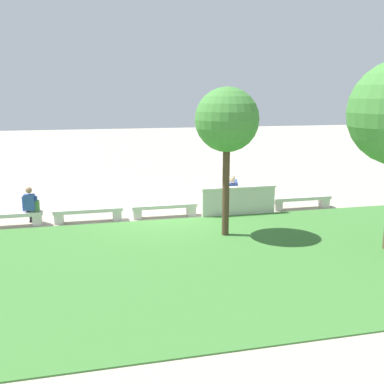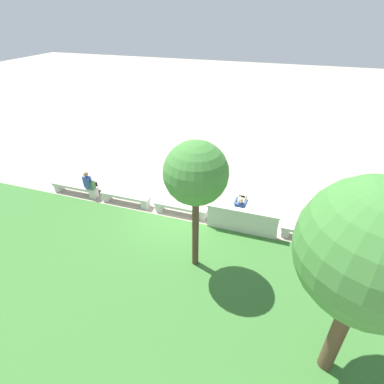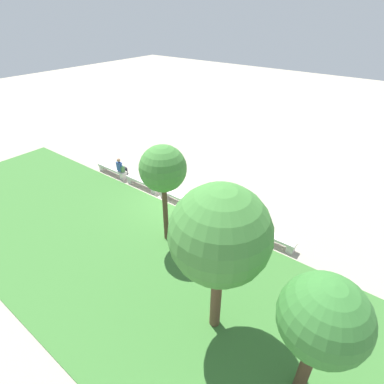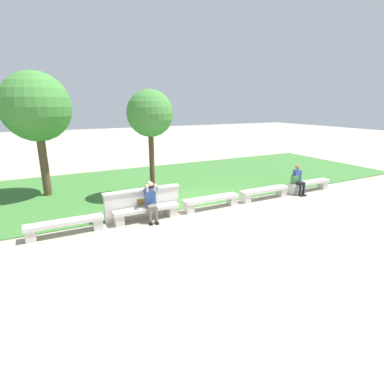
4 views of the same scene
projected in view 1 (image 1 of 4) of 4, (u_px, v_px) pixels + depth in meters
The scene contains 12 objects.
ground_plane at pixel (165, 217), 15.36m from camera, with size 80.00×80.00×0.00m, color #A89E8C.
grass_strip at pixel (194, 262), 11.19m from camera, with size 24.37×8.00×0.03m, color #3D7533.
bench_main at pixel (301, 200), 16.43m from camera, with size 2.22×0.40×0.45m.
bench_near at pixel (235, 204), 15.86m from camera, with size 2.22×0.40×0.45m.
bench_mid at pixel (164, 208), 15.30m from camera, with size 2.22×0.40×0.45m.
bench_far at pixel (88, 213), 14.73m from camera, with size 2.22×0.40×0.45m.
bench_end at pixel (6, 217), 14.16m from camera, with size 2.22×0.40×0.45m.
backrest_wall_with_plaque at pixel (238, 201), 15.49m from camera, with size 2.66×0.24×1.01m.
person_photographer at pixel (231, 192), 15.81m from camera, with size 0.51×0.76×1.32m.
person_distant at pixel (31, 204), 14.32m from camera, with size 0.48×0.70×1.26m.
backpack at pixel (35, 206), 14.31m from camera, with size 0.28×0.24×0.43m.
tree_left_background at pixel (227, 121), 12.62m from camera, with size 1.83×1.83×4.33m.
Camera 1 is at (2.47, 14.64, 4.13)m, focal length 42.00 mm.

